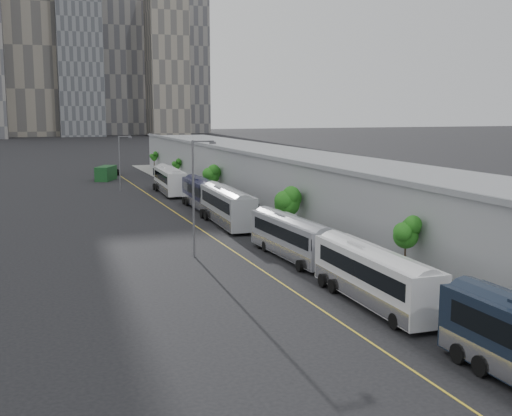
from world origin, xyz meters
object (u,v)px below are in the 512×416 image
bus_4 (227,209)px  shipping_container (106,173)px  bus_5 (203,196)px  bus_2 (374,281)px  street_lamp_far (121,159)px  street_lamp_near (195,191)px  bus_3 (292,241)px  suv (110,170)px  bus_6 (170,183)px

bus_4 → shipping_container: size_ratio=2.44×
bus_5 → shipping_container: (-7.27, 37.40, -0.34)m
bus_2 → street_lamp_far: 63.54m
bus_5 → street_lamp_near: size_ratio=1.33×
bus_3 → street_lamp_near: (-7.22, 3.42, 4.07)m
bus_4 → suv: (-4.73, 58.77, -0.80)m
bus_6 → bus_3: bearing=-86.6°
bus_3 → bus_2: bearing=-92.7°
bus_5 → street_lamp_near: bearing=-104.7°
bus_2 → street_lamp_near: size_ratio=1.29×
bus_5 → suv: bus_5 is taller
bus_6 → suv: bus_6 is taller
bus_3 → bus_4: bearing=89.3°
bus_4 → street_lamp_far: 33.72m
bus_2 → street_lamp_far: size_ratio=1.51×
bus_2 → bus_5: bearing=90.8°
bus_5 → street_lamp_near: street_lamp_near is taller
street_lamp_near → street_lamp_far: 46.20m
bus_4 → bus_6: 27.58m
bus_5 → street_lamp_far: bearing=109.7°
shipping_container → bus_3: bearing=-58.9°
bus_6 → street_lamp_near: bearing=-96.6°
bus_2 → street_lamp_near: street_lamp_near is taller
shipping_container → suv: shipping_container is taller
bus_3 → street_lamp_near: 8.97m
bus_2 → bus_5: size_ratio=0.97×
shipping_container → suv: size_ratio=0.88×
bus_5 → suv: size_ratio=2.02×
shipping_container → suv: bearing=103.2°
street_lamp_near → suv: (2.12, 72.00, -4.66)m
bus_6 → bus_2: bearing=-86.9°
bus_4 → street_lamp_far: (-6.37, 32.96, 3.16)m
suv → bus_5: bearing=-81.6°
bus_4 → suv: bus_4 is taller
bus_6 → shipping_container: 22.42m
bus_2 → bus_5: bus_5 is taller
shipping_container → bus_4: bearing=-57.3°
suv → street_lamp_near: bearing=-89.7°
bus_2 → street_lamp_far: (-6.58, 63.11, 3.30)m
street_lamp_near → shipping_container: size_ratio=1.72×
suv → bus_4: bearing=-83.4°
street_lamp_far → shipping_container: street_lamp_far is taller
bus_4 → street_lamp_far: bearing=103.5°
bus_2 → bus_6: 57.73m
bus_2 → street_lamp_far: bearing=97.2°
bus_2 → street_lamp_near: bearing=113.9°
bus_6 → shipping_container: bus_6 is taller
bus_6 → suv: 31.54m
bus_3 → bus_4: 16.66m
street_lamp_near → shipping_container: bearing=89.9°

